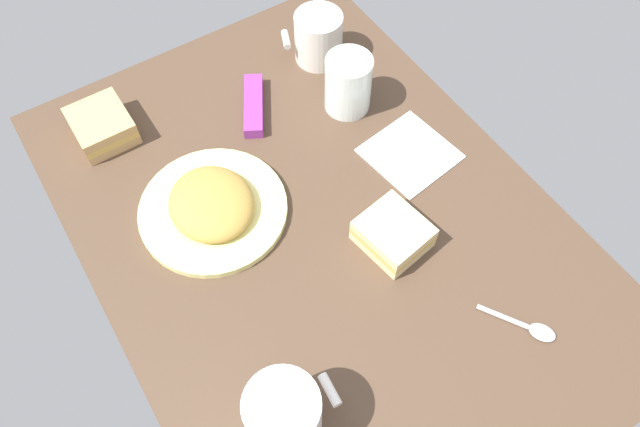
% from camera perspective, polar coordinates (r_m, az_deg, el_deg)
% --- Properties ---
extents(tabletop, '(0.90, 0.64, 0.02)m').
position_cam_1_polar(tabletop, '(0.90, -0.00, -1.34)').
color(tabletop, '#4C3828').
rests_on(tabletop, ground).
extents(plate_of_food, '(0.22, 0.22, 0.05)m').
position_cam_1_polar(plate_of_food, '(0.90, -10.15, 0.67)').
color(plate_of_food, '#EAE58C').
rests_on(plate_of_food, tabletop).
extents(coffee_mug_black, '(0.08, 0.11, 0.09)m').
position_cam_1_polar(coffee_mug_black, '(1.07, -0.17, 16.35)').
color(coffee_mug_black, silver).
rests_on(coffee_mug_black, tabletop).
extents(coffee_mug_milky, '(0.09, 0.11, 0.10)m').
position_cam_1_polar(coffee_mug_milky, '(0.73, -3.44, -18.49)').
color(coffee_mug_milky, white).
rests_on(coffee_mug_milky, tabletop).
extents(sandwich_main, '(0.10, 0.10, 0.04)m').
position_cam_1_polar(sandwich_main, '(0.86, 6.92, -1.94)').
color(sandwich_main, beige).
rests_on(sandwich_main, tabletop).
extents(sandwich_side, '(0.10, 0.09, 0.04)m').
position_cam_1_polar(sandwich_side, '(1.03, -19.91, 7.80)').
color(sandwich_side, tan).
rests_on(sandwich_side, tabletop).
extents(glass_of_milk, '(0.08, 0.08, 0.10)m').
position_cam_1_polar(glass_of_milk, '(0.99, 2.66, 11.91)').
color(glass_of_milk, silver).
rests_on(glass_of_milk, tabletop).
extents(spoon, '(0.10, 0.07, 0.01)m').
position_cam_1_polar(spoon, '(0.86, 19.13, -10.11)').
color(spoon, silver).
rests_on(spoon, tabletop).
extents(snack_bar, '(0.12, 0.09, 0.02)m').
position_cam_1_polar(snack_bar, '(1.02, -6.29, 10.12)').
color(snack_bar, purple).
rests_on(snack_bar, tabletop).
extents(paper_napkin, '(0.14, 0.14, 0.00)m').
position_cam_1_polar(paper_napkin, '(0.97, 8.50, 5.64)').
color(paper_napkin, white).
rests_on(paper_napkin, tabletop).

